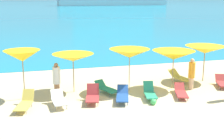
# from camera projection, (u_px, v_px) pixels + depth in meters

# --- Properties ---
(ground_plane) EXTENTS (50.00, 100.00, 0.30)m
(ground_plane) POSITION_uv_depth(u_px,v_px,m) (99.00, 66.00, 22.43)
(ground_plane) COLOR beige
(ocean_water) EXTENTS (650.00, 440.00, 0.02)m
(ocean_water) POSITION_uv_depth(u_px,v_px,m) (36.00, 3.00, 227.93)
(ocean_water) COLOR teal
(ocean_water) RESTS_ON ground_plane
(umbrella_0) EXTENTS (1.82, 1.82, 2.41)m
(umbrella_0) POSITION_uv_depth(u_px,v_px,m) (22.00, 56.00, 14.26)
(umbrella_0) COLOR #9E7F59
(umbrella_0) RESTS_ON ground_plane
(umbrella_1) EXTENTS (2.26, 2.26, 2.03)m
(umbrella_1) POSITION_uv_depth(u_px,v_px,m) (73.00, 58.00, 15.43)
(umbrella_1) COLOR #9E7F59
(umbrella_1) RESTS_ON ground_plane
(umbrella_2) EXTENTS (2.28, 2.28, 2.25)m
(umbrella_2) POSITION_uv_depth(u_px,v_px,m) (130.00, 53.00, 15.59)
(umbrella_2) COLOR #9E7F59
(umbrella_2) RESTS_ON ground_plane
(umbrella_3) EXTENTS (2.31, 2.31, 2.10)m
(umbrella_3) POSITION_uv_depth(u_px,v_px,m) (174.00, 55.00, 16.02)
(umbrella_3) COLOR #9E7F59
(umbrella_3) RESTS_ON ground_plane
(umbrella_4) EXTENTS (2.34, 2.34, 2.10)m
(umbrella_4) POSITION_uv_depth(u_px,v_px,m) (205.00, 50.00, 17.50)
(umbrella_4) COLOR #9E7F59
(umbrella_4) RESTS_ON ground_plane
(lounge_chair_0) EXTENTS (1.01, 1.70, 0.52)m
(lounge_chair_0) POSITION_uv_depth(u_px,v_px,m) (181.00, 92.00, 15.05)
(lounge_chair_0) COLOR #A53333
(lounge_chair_0) RESTS_ON ground_plane
(lounge_chair_1) EXTENTS (1.04, 1.58, 0.56)m
(lounge_chair_1) POSITION_uv_depth(u_px,v_px,m) (222.00, 82.00, 16.69)
(lounge_chair_1) COLOR #A53333
(lounge_chair_1) RESTS_ON ground_plane
(lounge_chair_2) EXTENTS (0.69, 1.43, 0.63)m
(lounge_chair_2) POSITION_uv_depth(u_px,v_px,m) (59.00, 100.00, 13.70)
(lounge_chair_2) COLOR white
(lounge_chair_2) RESTS_ON ground_plane
(lounge_chair_3) EXTENTS (1.02, 1.71, 0.61)m
(lounge_chair_3) POSITION_uv_depth(u_px,v_px,m) (123.00, 95.00, 14.36)
(lounge_chair_3) COLOR #1E478C
(lounge_chair_3) RESTS_ON ground_plane
(lounge_chair_4) EXTENTS (0.93, 1.70, 0.69)m
(lounge_chair_4) POSITION_uv_depth(u_px,v_px,m) (25.00, 103.00, 13.41)
(lounge_chair_4) COLOR #D8BF4C
(lounge_chair_4) RESTS_ON ground_plane
(lounge_chair_5) EXTENTS (1.11, 1.59, 0.57)m
(lounge_chair_5) POSITION_uv_depth(u_px,v_px,m) (106.00, 88.00, 15.55)
(lounge_chair_5) COLOR #268C66
(lounge_chair_5) RESTS_ON ground_plane
(lounge_chair_6) EXTENTS (0.88, 1.42, 0.77)m
(lounge_chair_6) POSITION_uv_depth(u_px,v_px,m) (93.00, 96.00, 14.19)
(lounge_chair_6) COLOR #A53333
(lounge_chair_6) RESTS_ON ground_plane
(lounge_chair_7) EXTENTS (0.80, 1.51, 0.73)m
(lounge_chair_7) POSITION_uv_depth(u_px,v_px,m) (150.00, 92.00, 14.73)
(lounge_chair_7) COLOR #268C66
(lounge_chair_7) RESTS_ON ground_plane
(lounge_chair_8) EXTENTS (0.91, 1.78, 0.62)m
(lounge_chair_8) POSITION_uv_depth(u_px,v_px,m) (180.00, 77.00, 17.61)
(lounge_chair_8) COLOR #D8BF4C
(lounge_chair_8) RESTS_ON ground_plane
(beachgoer_1) EXTENTS (0.36, 0.36, 1.71)m
(beachgoer_1) POSITION_uv_depth(u_px,v_px,m) (57.00, 79.00, 14.94)
(beachgoer_1) COLOR #A3704C
(beachgoer_1) RESTS_ON ground_plane
(beachgoer_2) EXTENTS (0.34, 0.34, 1.69)m
(beachgoer_2) POSITION_uv_depth(u_px,v_px,m) (192.00, 73.00, 16.06)
(beachgoer_2) COLOR #DBAA84
(beachgoer_2) RESTS_ON ground_plane
(beach_ball) EXTENTS (0.28, 0.28, 0.28)m
(beach_ball) POSITION_uv_depth(u_px,v_px,m) (153.00, 102.00, 13.89)
(beach_ball) COLOR #3FB259
(beach_ball) RESTS_ON ground_plane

